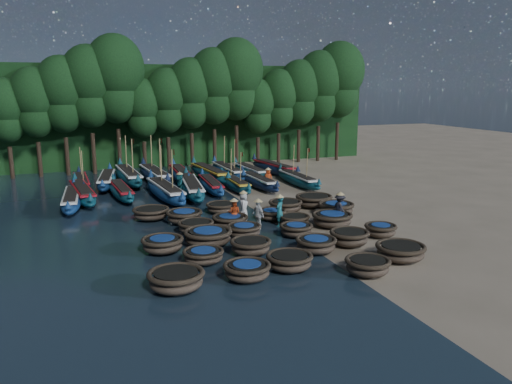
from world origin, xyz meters
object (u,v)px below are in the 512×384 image
object	(u,v)px
long_boat_7	(258,181)
fisherman_5	(180,184)
long_boat_5	(211,185)
coracle_11	(208,236)
coracle_7	(316,244)
fisherman_6	(268,177)
coracle_4	(400,251)
coracle_22	(221,207)
coracle_6	(251,246)
fisherman_0	(243,205)
coracle_2	(290,261)
coracle_18	(295,220)
long_boat_16	(250,171)
long_boat_4	(192,188)
long_boat_9	(82,182)
long_boat_8	(298,179)
long_boat_3	(165,191)
coracle_12	(244,230)
long_boat_11	(128,176)
coracle_21	(184,216)
coracle_16	(230,221)
coracle_0	(176,279)
long_boat_15	(228,171)
coracle_14	(332,219)
coracle_3	(368,266)
coracle_24	(314,200)
coracle_8	(349,237)
long_boat_14	(210,173)
coracle_5	(203,255)
coracle_13	(296,229)
coracle_23	(285,206)
fisherman_2	(234,212)
fisherman_1	(280,210)
fisherman_4	(258,214)
long_boat_1	(82,193)
coracle_1	(247,270)
long_boat_12	(155,175)
fisherman_3	(340,208)
long_boat_10	(107,180)
coracle_9	(381,230)
long_boat_0	(72,200)
long_boat_17	(274,168)
long_boat_6	(234,183)
long_boat_13	(181,174)
coracle_17	(272,214)
coracle_10	(163,244)

from	to	relation	value
long_boat_7	fisherman_5	bearing A→B (deg)	-175.61
long_boat_5	coracle_11	bearing A→B (deg)	-102.57
coracle_7	fisherman_6	xyz separation A→B (m)	(3.76, 15.75, 0.38)
coracle_4	coracle_22	xyz separation A→B (m)	(-5.34, 11.41, -0.07)
coracle_6	fisherman_0	xyz separation A→B (m)	(1.70, 6.02, 0.50)
coracle_2	coracle_18	world-z (taller)	coracle_2
long_boat_7	long_boat_16	bearing A→B (deg)	75.27
long_boat_4	long_boat_5	world-z (taller)	long_boat_4
coracle_4	long_boat_9	bearing A→B (deg)	120.90
long_boat_8	long_boat_3	bearing A→B (deg)	-174.74
coracle_12	fisherman_6	distance (m)	13.64
long_boat_5	long_boat_11	xyz separation A→B (m)	(-5.58, 5.63, 0.12)
coracle_21	coracle_16	bearing A→B (deg)	-37.69
coracle_7	coracle_0	bearing A→B (deg)	-163.46
long_boat_15	coracle_14	bearing A→B (deg)	-88.63
coracle_3	coracle_24	distance (m)	12.26
coracle_8	long_boat_14	distance (m)	20.03
long_boat_5	coracle_5	bearing A→B (deg)	-103.18
coracle_13	coracle_18	world-z (taller)	coracle_13
coracle_23	long_boat_5	distance (m)	8.49
coracle_6	fisherman_2	bearing A→B (deg)	80.77
long_boat_7	fisherman_1	world-z (taller)	fisherman_1
coracle_23	coracle_24	distance (m)	2.45
coracle_13	fisherman_4	world-z (taller)	fisherman_4
coracle_11	long_boat_1	xyz separation A→B (m)	(-5.72, 12.93, 0.07)
coracle_12	long_boat_8	bearing A→B (deg)	53.50
coracle_1	coracle_14	distance (m)	9.35
coracle_7	long_boat_14	size ratio (longest dim) A/B	0.24
coracle_13	fisherman_6	distance (m)	13.47
long_boat_8	long_boat_12	world-z (taller)	long_boat_12
coracle_2	fisherman_3	size ratio (longest dim) A/B	1.05
coracle_6	coracle_12	xyz separation A→B (m)	(0.61, 2.77, -0.03)
coracle_13	long_boat_10	world-z (taller)	long_boat_10
fisherman_6	fisherman_4	bearing A→B (deg)	-72.27
coracle_8	long_boat_12	bearing A→B (deg)	107.49
coracle_4	coracle_9	world-z (taller)	coracle_4
long_boat_0	long_boat_11	xyz separation A→B (m)	(4.55, 7.31, 0.10)
coracle_4	long_boat_17	size ratio (longest dim) A/B	0.31
long_boat_6	long_boat_14	xyz separation A→B (m)	(-0.77, 4.54, 0.10)
coracle_6	coracle_12	size ratio (longest dim) A/B	0.97
coracle_0	long_boat_3	size ratio (longest dim) A/B	0.32
coracle_23	long_boat_13	world-z (taller)	long_boat_13
coracle_1	coracle_0	bearing A→B (deg)	-178.25
coracle_18	long_boat_0	world-z (taller)	long_boat_0
long_boat_12	long_boat_5	bearing A→B (deg)	-61.31
long_boat_12	coracle_24	bearing A→B (deg)	-60.39
coracle_6	coracle_17	world-z (taller)	coracle_6
long_boat_11	long_boat_12	distance (m)	2.14
coracle_4	long_boat_0	world-z (taller)	long_boat_0
coracle_10	long_boat_12	world-z (taller)	long_boat_12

